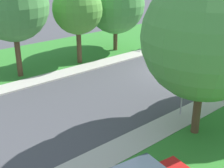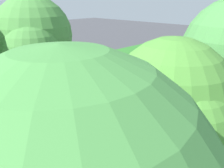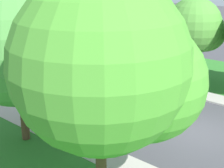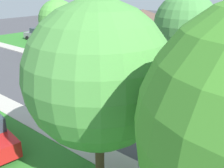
% 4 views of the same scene
% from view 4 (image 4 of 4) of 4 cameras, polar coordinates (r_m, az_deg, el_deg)
% --- Properties ---
extents(sidewalk_east, '(1.40, 56.00, 0.10)m').
position_cam_4_polar(sidewalk_east, '(22.66, 4.12, 0.81)').
color(sidewalk_east, '#ADA89E').
rests_on(sidewalk_east, ground).
extents(lawn_east, '(8.00, 56.00, 0.08)m').
position_cam_4_polar(lawn_east, '(26.41, 10.25, 3.35)').
color(lawn_east, '#2D7528').
rests_on(lawn_east, ground).
extents(sidewalk_west, '(1.40, 56.00, 0.10)m').
position_cam_4_polar(sidewalk_west, '(16.68, -15.80, -7.37)').
color(sidewalk_west, '#ADA89E').
rests_on(sidewalk_west, ground).
extents(stop_sign_far_corner, '(0.90, 0.90, 2.77)m').
position_cam_4_polar(stop_sign_far_corner, '(11.28, 5.72, -10.08)').
color(stop_sign_far_corner, '#9E9EA3').
rests_on(stop_sign_far_corner, ground).
extents(car_grey_kerbside_mid, '(2.37, 4.46, 1.76)m').
position_cam_4_polar(car_grey_kerbside_mid, '(40.33, -15.07, 9.99)').
color(car_grey_kerbside_mid, gray).
rests_on(car_grey_kerbside_mid, ground).
extents(car_maroon_near_corner, '(2.50, 4.52, 1.76)m').
position_cam_4_polar(car_maroon_near_corner, '(25.91, 4.77, 5.20)').
color(car_maroon_near_corner, maroon).
rests_on(car_maroon_near_corner, ground).
extents(tree_across_right, '(4.61, 4.29, 6.03)m').
position_cam_4_polar(tree_across_right, '(31.36, -10.61, 12.89)').
color(tree_across_right, '#4C3823').
rests_on(tree_across_right, ground).
extents(tree_sidewalk_far, '(4.91, 4.57, 7.06)m').
position_cam_4_polar(tree_sidewalk_far, '(21.15, 15.75, 11.51)').
color(tree_sidewalk_far, '#4C3823').
rests_on(tree_sidewalk_far, ground).
extents(tree_across_left, '(5.71, 5.31, 7.17)m').
position_cam_4_polar(tree_across_left, '(9.76, -0.78, 0.95)').
color(tree_across_left, '#4C3823').
rests_on(tree_across_left, ground).
extents(house_right_setback, '(9.19, 8.02, 4.60)m').
position_cam_4_polar(house_right_setback, '(35.56, 6.36, 11.72)').
color(house_right_setback, '#93A3B2').
rests_on(house_right_setback, ground).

